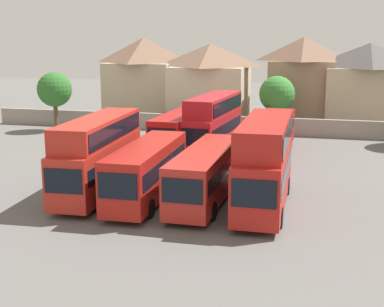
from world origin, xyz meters
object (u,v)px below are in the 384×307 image
object	(u,v)px
bus_1	(98,152)
house_terrace_centre	(210,83)
bus_6	(214,121)
house_terrace_far_right	(368,85)
house_terrace_left	(144,77)
bus_7	(271,133)
tree_right_of_lot	(55,90)
house_terrace_right	(302,80)
tree_behind_wall	(277,94)
bus_2	(147,169)
bus_3	(206,172)
bus_4	(265,159)
bus_5	(182,129)

from	to	relation	value
bus_1	house_terrace_centre	world-z (taller)	house_terrace_centre
bus_1	bus_6	distance (m)	14.83
bus_6	house_terrace_far_right	distance (m)	22.29
house_terrace_left	bus_7	bearing A→B (deg)	-45.85
house_terrace_far_right	tree_right_of_lot	xyz separation A→B (m)	(-32.36, -10.66, -0.34)
bus_7	house_terrace_far_right	size ratio (longest dim) A/B	1.28
bus_1	house_terrace_right	bearing A→B (deg)	158.01
house_terrace_left	tree_behind_wall	xyz separation A→B (m)	(16.79, -5.79, -1.06)
house_terrace_right	house_terrace_far_right	xyz separation A→B (m)	(7.15, -0.54, -0.31)
house_terrace_centre	tree_right_of_lot	distance (m)	17.55
bus_2	tree_behind_wall	world-z (taller)	tree_behind_wall
bus_3	house_terrace_left	world-z (taller)	house_terrace_left
bus_3	bus_7	world-z (taller)	bus_7
bus_6	house_terrace_right	world-z (taller)	house_terrace_right
bus_3	house_terrace_far_right	bearing A→B (deg)	161.16
tree_right_of_lot	bus_4	bearing A→B (deg)	-40.65
bus_3	bus_7	size ratio (longest dim) A/B	0.89
bus_7	house_terrace_centre	distance (m)	18.66
bus_6	bus_1	bearing A→B (deg)	-13.14
house_terrace_centre	house_terrace_right	world-z (taller)	house_terrace_right
bus_3	house_terrace_right	distance (m)	32.55
house_terrace_right	tree_behind_wall	world-z (taller)	house_terrace_right
bus_7	house_terrace_far_right	bearing A→B (deg)	156.24
bus_5	house_terrace_left	distance (m)	20.70
bus_6	house_terrace_centre	distance (m)	16.83
bus_2	bus_6	xyz separation A→B (m)	(1.07, 14.69, 0.81)
house_terrace_centre	house_terrace_right	size ratio (longest dim) A/B	0.92
bus_2	house_terrace_far_right	world-z (taller)	house_terrace_far_right
bus_1	house_terrace_centre	xyz separation A→B (m)	(0.60, 30.42, 1.88)
bus_5	tree_behind_wall	distance (m)	14.26
bus_4	house_terrace_left	distance (m)	37.52
bus_1	tree_behind_wall	distance (m)	27.87
bus_5	house_terrace_centre	xyz separation A→B (m)	(-1.06, 16.19, 2.70)
bus_2	house_terrace_left	size ratio (longest dim) A/B	1.06
bus_4	house_terrace_far_right	size ratio (longest dim) A/B	1.09
bus_3	bus_6	bearing A→B (deg)	-169.26
bus_4	house_terrace_left	bearing A→B (deg)	-151.07
bus_1	bus_7	xyz separation A→B (m)	(9.43, 14.21, -0.88)
bus_3	house_terrace_centre	world-z (taller)	house_terrace_centre
bus_6	bus_7	bearing A→B (deg)	95.23
bus_4	house_terrace_right	xyz separation A→B (m)	(0.51, 32.42, 2.09)
bus_4	bus_5	bearing A→B (deg)	-149.36
house_terrace_left	house_terrace_centre	bearing A→B (deg)	-11.84
tree_right_of_lot	house_terrace_left	bearing A→B (deg)	61.62
house_terrace_far_right	tree_right_of_lot	distance (m)	34.08
tree_right_of_lot	bus_5	bearing A→B (deg)	-23.00
bus_3	tree_right_of_lot	distance (m)	29.87
bus_5	house_terrace_right	xyz separation A→B (m)	(9.39, 17.92, 3.08)
bus_3	house_terrace_centre	distance (m)	31.20
bus_5	house_terrace_centre	distance (m)	16.45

